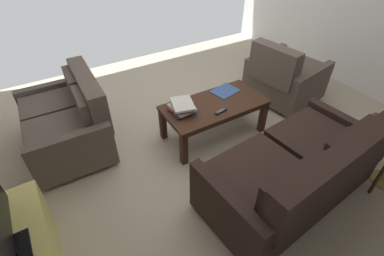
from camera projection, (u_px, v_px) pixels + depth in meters
The scene contains 10 objects.
ground_plane at pixel (212, 130), 3.62m from camera, with size 5.09×5.03×0.01m, color #B7A88E.
sofa_main at pixel (296, 172), 2.55m from camera, with size 1.77×1.01×0.88m.
loveseat_near at pixel (69, 120), 3.19m from camera, with size 0.87×1.25×0.86m.
coffee_table at pixel (214, 108), 3.31m from camera, with size 1.22×0.60×0.46m.
end_table at pixel (381, 139), 2.77m from camera, with size 0.49×0.49×0.56m.
armchair_side at pixel (284, 77), 3.96m from camera, with size 1.02×1.01×0.90m.
coffee_mug at pixel (380, 128), 2.69m from camera, with size 0.10×0.08×0.10m.
book_stack at pixel (182, 107), 3.11m from camera, with size 0.30×0.35×0.12m.
tv_remote at pixel (221, 111), 3.13m from camera, with size 0.16×0.07×0.02m.
loose_magazine at pixel (225, 91), 3.48m from camera, with size 0.25×0.32×0.01m, color #385693.
Camera 1 is at (1.65, 2.27, 2.30)m, focal length 26.13 mm.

